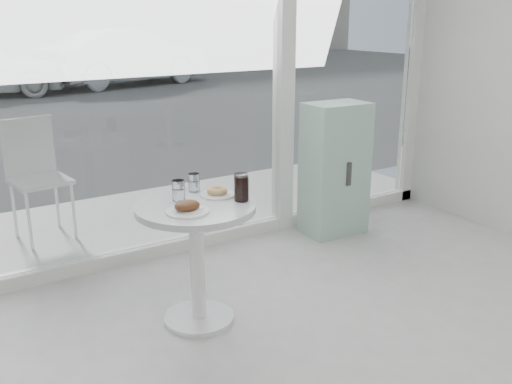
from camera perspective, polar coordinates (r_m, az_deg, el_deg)
storefront at (r=4.46m, az=-6.19°, el=15.49°), size 5.00×0.14×3.00m
main_table at (r=3.47m, az=-5.98°, el=-4.68°), size 0.72×0.72×0.77m
patio_deck at (r=5.47m, az=-10.05°, el=-2.40°), size 5.60×1.60×0.05m
mint_cabinet at (r=4.96m, az=7.87°, el=2.28°), size 0.54×0.38×1.14m
patio_chair at (r=5.04m, az=-21.17°, el=1.99°), size 0.48×0.48×0.99m
car_silver at (r=16.29m, az=-12.82°, el=13.00°), size 4.76×2.59×1.49m
plate_fritter at (r=3.26m, az=-6.84°, el=-1.57°), size 0.25×0.25×0.07m
plate_donut at (r=3.54m, az=-3.89°, el=-0.05°), size 0.22×0.22×0.05m
water_tumbler_a at (r=3.46m, az=-7.75°, el=0.03°), size 0.08×0.08×0.13m
water_tumbler_b at (r=3.64m, az=-6.22°, el=0.85°), size 0.07×0.07×0.12m
cola_glass at (r=3.42m, az=-1.47°, el=0.42°), size 0.09×0.09×0.17m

